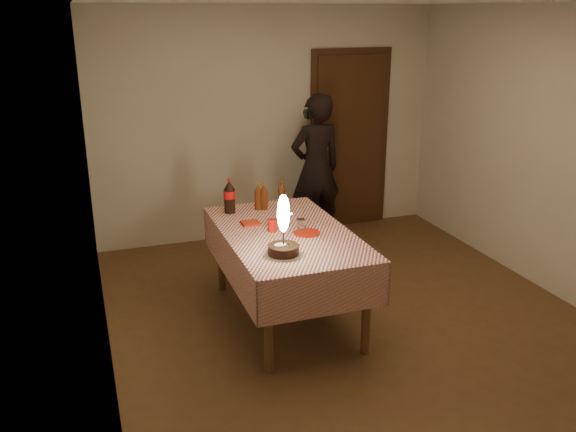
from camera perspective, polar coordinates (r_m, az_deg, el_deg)
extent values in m
cube|color=brown|center=(5.42, 5.64, -9.26)|extent=(4.00, 4.50, 0.01)
cube|color=beige|center=(7.00, -1.80, 8.55)|extent=(4.00, 0.04, 2.60)
cube|color=beige|center=(3.18, 23.67, -5.83)|extent=(4.00, 0.04, 2.60)
cube|color=beige|center=(4.49, -17.66, 1.88)|extent=(0.04, 4.50, 2.60)
cube|color=beige|center=(6.06, 23.57, 5.41)|extent=(0.04, 4.50, 2.60)
cube|color=silver|center=(4.79, 6.68, 19.39)|extent=(4.00, 4.50, 0.04)
cube|color=#472814|center=(7.38, 5.77, 6.83)|extent=(0.85, 0.05, 2.05)
sphere|color=#B28C33|center=(7.21, 3.61, 6.40)|extent=(0.06, 0.06, 0.06)
cube|color=brown|center=(5.04, -0.19, -1.80)|extent=(0.90, 1.60, 0.04)
cylinder|color=brown|center=(4.46, -1.83, -10.30)|extent=(0.07, 0.07, 0.75)
cylinder|color=brown|center=(4.72, 7.34, -8.70)|extent=(0.07, 0.07, 0.75)
cylinder|color=brown|center=(5.75, -6.29, -3.47)|extent=(0.07, 0.07, 0.75)
cylinder|color=brown|center=(5.96, 1.03, -2.56)|extent=(0.07, 0.07, 0.75)
cube|color=white|center=(5.03, -0.19, -1.53)|extent=(1.02, 1.72, 0.01)
cube|color=white|center=(4.37, 3.51, -7.36)|extent=(1.02, 0.01, 0.34)
cube|color=white|center=(5.86, -2.92, -0.41)|extent=(1.02, 0.01, 0.34)
cube|color=white|center=(4.97, -5.70, -4.09)|extent=(0.01, 1.72, 0.34)
cube|color=white|center=(5.27, 5.00, -2.69)|extent=(0.01, 1.72, 0.34)
cylinder|color=white|center=(4.56, -0.42, -3.60)|extent=(0.29, 0.29, 0.01)
cylinder|color=black|center=(4.55, -0.42, -3.15)|extent=(0.23, 0.23, 0.07)
cylinder|color=white|center=(4.54, -0.73, -2.68)|extent=(0.07, 0.07, 0.00)
sphere|color=red|center=(4.53, 0.03, -2.59)|extent=(0.02, 0.02, 0.02)
cube|color=#19721E|center=(4.53, 0.26, -2.73)|extent=(0.02, 0.01, 0.00)
cube|color=#19721E|center=(4.52, -0.02, -2.79)|extent=(0.01, 0.02, 0.00)
cylinder|color=#262628|center=(4.51, -0.43, -2.03)|extent=(0.01, 0.01, 0.12)
ellipsoid|color=#FFF2BF|center=(4.45, -0.43, 0.26)|extent=(0.09, 0.09, 0.29)
sphere|color=white|center=(4.49, -0.43, -1.07)|extent=(0.04, 0.04, 0.04)
cylinder|color=red|center=(4.99, 1.76, -1.59)|extent=(0.22, 0.22, 0.01)
cylinder|color=#B4140C|center=(5.02, -1.46, -0.89)|extent=(0.08, 0.08, 0.10)
cylinder|color=white|center=(5.07, 1.20, -0.78)|extent=(0.07, 0.07, 0.09)
cube|color=#B62A14|center=(5.21, -3.51, -0.68)|extent=(0.15, 0.15, 0.02)
cylinder|color=black|center=(5.49, -5.49, 1.41)|extent=(0.10, 0.10, 0.22)
cylinder|color=red|center=(5.47, -5.50, 2.01)|extent=(0.10, 0.10, 0.07)
cone|color=black|center=(5.45, -5.53, 2.92)|extent=(0.10, 0.10, 0.08)
cylinder|color=red|center=(5.44, -5.55, 3.37)|extent=(0.03, 0.03, 0.02)
cylinder|color=#56260E|center=(5.57, -2.82, 1.51)|extent=(0.06, 0.06, 0.18)
cone|color=#56260E|center=(5.53, -2.84, 2.69)|extent=(0.06, 0.06, 0.06)
cylinder|color=olive|center=(5.52, -2.84, 3.04)|extent=(0.02, 0.02, 0.02)
cylinder|color=#56260E|center=(5.63, -0.60, 1.72)|extent=(0.06, 0.06, 0.18)
cone|color=#56260E|center=(5.59, -0.60, 2.89)|extent=(0.06, 0.06, 0.06)
cylinder|color=olive|center=(5.59, -0.60, 3.24)|extent=(0.02, 0.02, 0.02)
cylinder|color=#56260E|center=(5.57, -2.25, 1.52)|extent=(0.06, 0.06, 0.18)
cone|color=#56260E|center=(5.54, -2.26, 2.71)|extent=(0.06, 0.06, 0.06)
cylinder|color=olive|center=(5.53, -2.27, 3.06)|extent=(0.02, 0.02, 0.02)
imported|color=black|center=(6.87, 2.61, 4.43)|extent=(0.66, 0.47, 1.68)
cube|color=black|center=(6.86, 2.15, 9.52)|extent=(0.14, 0.10, 0.10)
cylinder|color=black|center=(6.92, 1.85, 9.62)|extent=(0.08, 0.09, 0.08)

